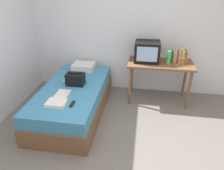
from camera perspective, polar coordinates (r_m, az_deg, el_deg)
name	(u,v)px	position (r m, az deg, el deg)	size (l,w,h in m)	color
ground_plane	(113,154)	(2.95, 0.31, -18.52)	(8.00, 8.00, 0.00)	slate
wall_back	(129,27)	(4.13, 4.79, 15.72)	(5.20, 0.10, 2.60)	silver
bed	(74,99)	(3.66, -10.51, -3.94)	(1.00, 2.00, 0.51)	brown
desk	(160,67)	(3.89, 13.11, 4.74)	(1.16, 0.60, 0.78)	brown
tv	(147,51)	(3.81, 9.67, 9.11)	(0.44, 0.39, 0.36)	black
water_bottle	(169,58)	(3.75, 15.44, 7.25)	(0.07, 0.07, 0.24)	green
book_row	(180,56)	(3.93, 18.16, 7.56)	(0.26, 0.17, 0.23)	#2D5699
picture_frame	(182,62)	(3.80, 18.66, 6.15)	(0.11, 0.02, 0.13)	olive
pillow	(84,66)	(4.18, -7.85, 5.13)	(0.43, 0.34, 0.12)	silver
handbag	(75,79)	(3.55, -10.07, 1.61)	(0.30, 0.20, 0.22)	black
magazine	(62,94)	(3.34, -13.55, -2.39)	(0.21, 0.29, 0.01)	white
remote_dark	(72,104)	(3.03, -10.92, -5.17)	(0.04, 0.16, 0.02)	black
remote_silver	(64,81)	(3.74, -12.99, 1.17)	(0.04, 0.14, 0.02)	#B7B7BC
folded_towel	(56,103)	(3.07, -15.09, -4.88)	(0.28, 0.22, 0.06)	white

